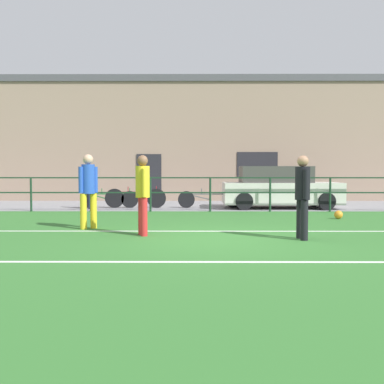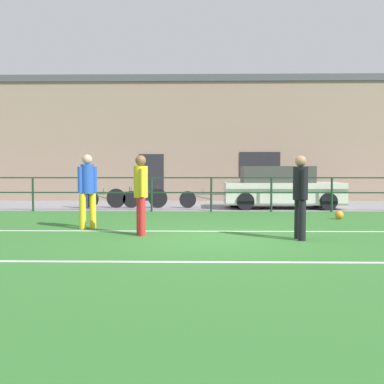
{
  "view_description": "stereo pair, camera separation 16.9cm",
  "coord_description": "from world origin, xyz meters",
  "px_view_note": "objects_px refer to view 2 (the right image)",
  "views": [
    {
      "loc": [
        -0.53,
        -8.91,
        1.36
      ],
      "look_at": [
        -0.6,
        3.46,
        0.77
      ],
      "focal_mm": 41.88,
      "sensor_mm": 36.0,
      "label": 1
    },
    {
      "loc": [
        -0.36,
        -8.91,
        1.36
      ],
      "look_at": [
        -0.6,
        3.46,
        0.77
      ],
      "focal_mm": 41.88,
      "sensor_mm": 36.0,
      "label": 2
    }
  ],
  "objects_px": {
    "player_striker": "(88,187)",
    "spectator_child": "(89,188)",
    "bicycle_parked_2": "(111,199)",
    "bicycle_parked_1": "(137,198)",
    "trash_bin_0": "(304,191)",
    "soccer_ball_spare": "(339,215)",
    "parked_car_red": "(281,188)",
    "player_goalkeeper": "(300,192)",
    "bicycle_parked_0": "(211,199)",
    "player_winger": "(141,190)"
  },
  "relations": [
    {
      "from": "player_goalkeeper",
      "to": "soccer_ball_spare",
      "type": "relative_size",
      "value": 6.98
    },
    {
      "from": "trash_bin_0",
      "to": "spectator_child",
      "type": "bearing_deg",
      "value": -159.66
    },
    {
      "from": "bicycle_parked_0",
      "to": "trash_bin_0",
      "type": "relative_size",
      "value": 2.33
    },
    {
      "from": "bicycle_parked_1",
      "to": "bicycle_parked_2",
      "type": "distance_m",
      "value": 0.95
    },
    {
      "from": "parked_car_red",
      "to": "bicycle_parked_1",
      "type": "relative_size",
      "value": 1.87
    },
    {
      "from": "spectator_child",
      "to": "trash_bin_0",
      "type": "relative_size",
      "value": 1.32
    },
    {
      "from": "player_winger",
      "to": "bicycle_parked_0",
      "type": "height_order",
      "value": "player_winger"
    },
    {
      "from": "player_striker",
      "to": "bicycle_parked_1",
      "type": "bearing_deg",
      "value": 46.78
    },
    {
      "from": "bicycle_parked_0",
      "to": "bicycle_parked_1",
      "type": "relative_size",
      "value": 1.04
    },
    {
      "from": "parked_car_red",
      "to": "trash_bin_0",
      "type": "xyz_separation_m",
      "value": [
        1.46,
        2.75,
        -0.22
      ]
    },
    {
      "from": "player_winger",
      "to": "bicycle_parked_1",
      "type": "distance_m",
      "value": 6.83
    },
    {
      "from": "player_goalkeeper",
      "to": "bicycle_parked_1",
      "type": "height_order",
      "value": "player_goalkeeper"
    },
    {
      "from": "player_winger",
      "to": "bicycle_parked_1",
      "type": "xyz_separation_m",
      "value": [
        -1.04,
        6.72,
        -0.58
      ]
    },
    {
      "from": "bicycle_parked_0",
      "to": "bicycle_parked_1",
      "type": "distance_m",
      "value": 2.69
    },
    {
      "from": "bicycle_parked_2",
      "to": "trash_bin_0",
      "type": "bearing_deg",
      "value": 19.6
    },
    {
      "from": "player_goalkeeper",
      "to": "bicycle_parked_0",
      "type": "relative_size",
      "value": 0.72
    },
    {
      "from": "player_goalkeeper",
      "to": "spectator_child",
      "type": "bearing_deg",
      "value": -145.75
    },
    {
      "from": "player_goalkeeper",
      "to": "bicycle_parked_0",
      "type": "height_order",
      "value": "player_goalkeeper"
    },
    {
      "from": "player_goalkeeper",
      "to": "player_winger",
      "type": "bearing_deg",
      "value": -106.15
    },
    {
      "from": "player_striker",
      "to": "bicycle_parked_2",
      "type": "height_order",
      "value": "player_striker"
    },
    {
      "from": "player_winger",
      "to": "player_striker",
      "type": "bearing_deg",
      "value": -145.02
    },
    {
      "from": "bicycle_parked_0",
      "to": "soccer_ball_spare",
      "type": "bearing_deg",
      "value": -44.69
    },
    {
      "from": "soccer_ball_spare",
      "to": "trash_bin_0",
      "type": "bearing_deg",
      "value": 86.02
    },
    {
      "from": "trash_bin_0",
      "to": "bicycle_parked_0",
      "type": "bearing_deg",
      "value": -145.65
    },
    {
      "from": "player_striker",
      "to": "bicycle_parked_0",
      "type": "relative_size",
      "value": 0.76
    },
    {
      "from": "player_goalkeeper",
      "to": "bicycle_parked_2",
      "type": "relative_size",
      "value": 0.79
    },
    {
      "from": "player_goalkeeper",
      "to": "parked_car_red",
      "type": "xyz_separation_m",
      "value": [
        0.92,
        7.23,
        -0.21
      ]
    },
    {
      "from": "player_goalkeeper",
      "to": "spectator_child",
      "type": "relative_size",
      "value": 1.28
    },
    {
      "from": "player_striker",
      "to": "soccer_ball_spare",
      "type": "xyz_separation_m",
      "value": [
        6.56,
        2.18,
        -0.87
      ]
    },
    {
      "from": "parked_car_red",
      "to": "bicycle_parked_0",
      "type": "height_order",
      "value": "parked_car_red"
    },
    {
      "from": "bicycle_parked_0",
      "to": "trash_bin_0",
      "type": "xyz_separation_m",
      "value": [
        3.96,
        2.71,
        0.18
      ]
    },
    {
      "from": "soccer_ball_spare",
      "to": "parked_car_red",
      "type": "xyz_separation_m",
      "value": [
        -1.03,
        3.44,
        0.62
      ]
    },
    {
      "from": "player_striker",
      "to": "trash_bin_0",
      "type": "height_order",
      "value": "player_striker"
    },
    {
      "from": "player_winger",
      "to": "soccer_ball_spare",
      "type": "height_order",
      "value": "player_winger"
    },
    {
      "from": "bicycle_parked_2",
      "to": "trash_bin_0",
      "type": "relative_size",
      "value": 2.13
    },
    {
      "from": "parked_car_red",
      "to": "player_winger",
      "type": "bearing_deg",
      "value": -121.82
    },
    {
      "from": "player_striker",
      "to": "soccer_ball_spare",
      "type": "height_order",
      "value": "player_striker"
    },
    {
      "from": "player_striker",
      "to": "spectator_child",
      "type": "distance_m",
      "value": 5.46
    },
    {
      "from": "bicycle_parked_0",
      "to": "trash_bin_0",
      "type": "height_order",
      "value": "trash_bin_0"
    },
    {
      "from": "parked_car_red",
      "to": "bicycle_parked_2",
      "type": "height_order",
      "value": "parked_car_red"
    },
    {
      "from": "player_winger",
      "to": "bicycle_parked_0",
      "type": "xyz_separation_m",
      "value": [
        1.64,
        6.72,
        -0.62
      ]
    },
    {
      "from": "soccer_ball_spare",
      "to": "bicycle_parked_1",
      "type": "bearing_deg",
      "value": 150.68
    },
    {
      "from": "player_goalkeeper",
      "to": "bicycle_parked_2",
      "type": "distance_m",
      "value": 8.98
    },
    {
      "from": "soccer_ball_spare",
      "to": "bicycle_parked_1",
      "type": "height_order",
      "value": "bicycle_parked_1"
    },
    {
      "from": "bicycle_parked_0",
      "to": "trash_bin_0",
      "type": "bearing_deg",
      "value": 34.35
    },
    {
      "from": "player_goalkeeper",
      "to": "player_striker",
      "type": "bearing_deg",
      "value": -115.57
    },
    {
      "from": "spectator_child",
      "to": "bicycle_parked_1",
      "type": "relative_size",
      "value": 0.59
    },
    {
      "from": "soccer_ball_spare",
      "to": "spectator_child",
      "type": "distance_m",
      "value": 8.48
    },
    {
      "from": "soccer_ball_spare",
      "to": "trash_bin_0",
      "type": "relative_size",
      "value": 0.24
    },
    {
      "from": "bicycle_parked_1",
      "to": "trash_bin_0",
      "type": "bearing_deg",
      "value": 22.15
    }
  ]
}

